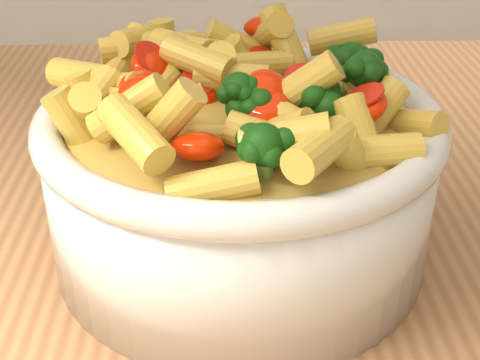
{
  "coord_description": "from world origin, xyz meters",
  "views": [
    {
      "loc": [
        0.08,
        -0.42,
        1.17
      ],
      "look_at": [
        0.09,
        -0.05,
        0.95
      ],
      "focal_mm": 50.0,
      "sensor_mm": 36.0,
      "label": 1
    }
  ],
  "objects": [
    {
      "name": "table",
      "position": [
        0.0,
        0.0,
        0.8
      ],
      "size": [
        1.2,
        0.8,
        0.9
      ],
      "color": "#B27B4C",
      "rests_on": "ground"
    },
    {
      "name": "serving_bowl",
      "position": [
        0.09,
        -0.05,
        0.95
      ],
      "size": [
        0.25,
        0.25,
        0.11
      ],
      "color": "silver",
      "rests_on": "table"
    },
    {
      "name": "pasta_salad",
      "position": [
        0.09,
        -0.05,
        1.02
      ],
      "size": [
        0.2,
        0.2,
        0.05
      ],
      "color": "#E9D149",
      "rests_on": "serving_bowl"
    }
  ]
}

